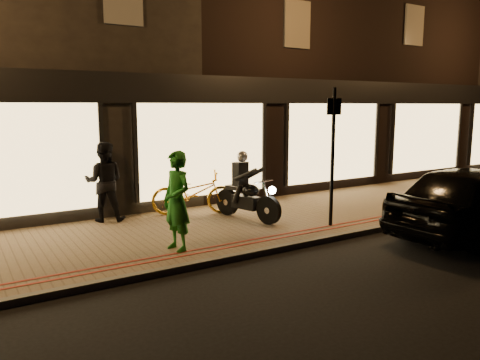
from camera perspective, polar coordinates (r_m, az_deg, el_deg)
name	(u,v)px	position (r m, az deg, el deg)	size (l,w,h in m)	color
ground	(299,249)	(9.22, 7.26, -8.30)	(90.00, 90.00, 0.00)	black
sidewalk	(244,224)	(10.76, 0.51, -5.35)	(50.00, 4.00, 0.12)	brown
kerb_stone	(298,245)	(9.24, 7.07, -7.87)	(50.00, 0.14, 0.12)	#59544C
red_kerb_lines	(282,236)	(9.60, 5.19, -6.80)	(50.00, 0.26, 0.01)	maroon
building_row	(135,61)	(16.82, -12.74, 13.99)	(48.00, 10.11, 8.50)	black
motorcycle	(246,193)	(10.82, 0.74, -1.61)	(0.72, 1.91, 1.59)	black
sign_post	(333,150)	(10.29, 11.24, 3.63)	(0.35, 0.09, 3.00)	black
bicycle_gold	(194,193)	(11.40, -5.69, -1.54)	(0.70, 2.02, 1.06)	yellow
bicycle_dark	(463,186)	(13.81, 25.55, -0.68)	(0.47, 1.65, 0.99)	black
person_green	(177,201)	(8.53, -7.70, -2.57)	(0.66, 0.44, 1.82)	#1E701E
person_dark	(104,182)	(11.05, -16.21, -0.21)	(0.88, 0.69, 1.82)	black
parked_car	(477,200)	(11.03, 26.97, -2.19)	(1.83, 4.55, 1.55)	black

